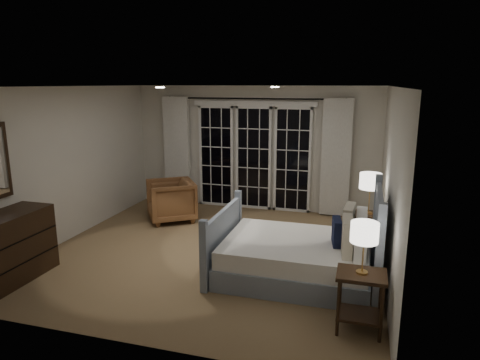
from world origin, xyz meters
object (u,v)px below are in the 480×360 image
(nightstand_left, at_px, (360,293))
(armchair, at_px, (171,200))
(lamp_right, at_px, (370,182))
(nightstand_right, at_px, (367,227))
(lamp_left, at_px, (365,233))
(dresser, at_px, (6,249))
(bed, at_px, (301,255))

(nightstand_left, xyz_separation_m, armchair, (-3.48, 2.86, -0.04))
(lamp_right, bearing_deg, nightstand_right, -172.87)
(lamp_right, bearing_deg, lamp_left, -91.89)
(dresser, bearing_deg, nightstand_left, 1.28)
(nightstand_left, bearing_deg, armchair, 140.58)
(nightstand_left, relative_size, dresser, 0.51)
(armchair, xyz_separation_m, dresser, (-0.94, -2.96, 0.07))
(lamp_left, xyz_separation_m, lamp_right, (0.08, 2.28, 0.03))
(lamp_left, height_order, lamp_right, lamp_right)
(bed, xyz_separation_m, lamp_left, (0.77, -1.10, 0.77))
(lamp_right, relative_size, armchair, 0.73)
(nightstand_left, distance_m, armchair, 4.50)
(nightstand_left, relative_size, lamp_right, 1.04)
(nightstand_left, distance_m, nightstand_right, 2.28)
(lamp_left, bearing_deg, armchair, 140.58)
(armchair, distance_m, dresser, 3.11)
(bed, height_order, nightstand_right, bed)
(bed, distance_m, armchair, 3.23)
(nightstand_left, xyz_separation_m, nightstand_right, (0.08, 2.28, -0.03))
(nightstand_right, distance_m, dresser, 5.09)
(bed, bearing_deg, nightstand_left, -54.96)
(nightstand_left, xyz_separation_m, dresser, (-4.42, -0.10, 0.03))
(lamp_right, bearing_deg, bed, -125.70)
(dresser, bearing_deg, lamp_right, 27.89)
(nightstand_right, height_order, lamp_left, lamp_left)
(nightstand_right, relative_size, lamp_left, 1.13)
(nightstand_left, bearing_deg, lamp_right, 88.11)
(nightstand_right, bearing_deg, lamp_right, 7.13)
(nightstand_right, distance_m, lamp_left, 2.38)
(bed, distance_m, nightstand_left, 1.35)
(bed, relative_size, nightstand_right, 3.42)
(dresser, bearing_deg, bed, 18.21)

